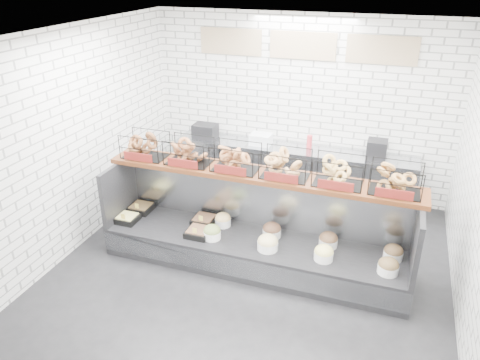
% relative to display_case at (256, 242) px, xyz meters
% --- Properties ---
extents(ground, '(5.50, 5.50, 0.00)m').
position_rel_display_case_xyz_m(ground, '(-0.01, -0.35, -0.33)').
color(ground, black).
rests_on(ground, ground).
extents(room_shell, '(5.02, 5.51, 3.01)m').
position_rel_display_case_xyz_m(room_shell, '(-0.01, 0.26, 1.73)').
color(room_shell, white).
rests_on(room_shell, ground).
extents(display_case, '(4.00, 0.90, 1.20)m').
position_rel_display_case_xyz_m(display_case, '(0.00, 0.00, 0.00)').
color(display_case, black).
rests_on(display_case, ground).
extents(bagel_shelf, '(4.10, 0.50, 0.40)m').
position_rel_display_case_xyz_m(bagel_shelf, '(-0.01, 0.17, 1.07)').
color(bagel_shelf, '#3D1C0D').
rests_on(bagel_shelf, display_case).
extents(prep_counter, '(4.00, 0.60, 1.20)m').
position_rel_display_case_xyz_m(prep_counter, '(-0.02, 2.08, 0.14)').
color(prep_counter, '#93969B').
rests_on(prep_counter, ground).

